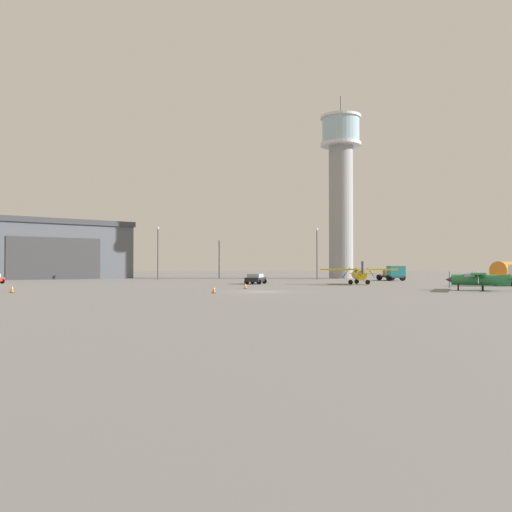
{
  "coord_description": "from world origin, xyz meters",
  "views": [
    {
      "loc": [
        1.81,
        -50.41,
        2.36
      ],
      "look_at": [
        -1.61,
        25.25,
        3.82
      ],
      "focal_mm": 37.91,
      "sensor_mm": 36.0,
      "label": 1
    }
  ],
  "objects_px": {
    "truck_flatbed_teal": "(393,273)",
    "light_post_north": "(219,254)",
    "truck_fuel_tanker_orange": "(511,272)",
    "airplane_yellow": "(359,274)",
    "traffic_cone_mid_apron": "(214,289)",
    "airplane_green": "(482,278)",
    "traffic_cone_near_right": "(12,289)",
    "light_post_west": "(317,249)",
    "control_tower": "(341,183)",
    "light_post_east": "(158,248)",
    "traffic_cone_near_left": "(245,286)",
    "car_black": "(256,278)"
  },
  "relations": [
    {
      "from": "truck_fuel_tanker_orange",
      "to": "light_post_west",
      "type": "relative_size",
      "value": 0.7
    },
    {
      "from": "airplane_green",
      "to": "traffic_cone_mid_apron",
      "type": "distance_m",
      "value": 26.18
    },
    {
      "from": "airplane_yellow",
      "to": "traffic_cone_near_right",
      "type": "distance_m",
      "value": 41.6
    },
    {
      "from": "truck_flatbed_teal",
      "to": "traffic_cone_near_left",
      "type": "height_order",
      "value": "truck_flatbed_teal"
    },
    {
      "from": "control_tower",
      "to": "light_post_north",
      "type": "xyz_separation_m",
      "value": [
        -23.94,
        -2.32,
        -14.26
      ]
    },
    {
      "from": "truck_flatbed_teal",
      "to": "traffic_cone_mid_apron",
      "type": "height_order",
      "value": "truck_flatbed_teal"
    },
    {
      "from": "airplane_green",
      "to": "traffic_cone_near_right",
      "type": "xyz_separation_m",
      "value": [
        -43.78,
        -5.87,
        -0.84
      ]
    },
    {
      "from": "control_tower",
      "to": "car_black",
      "type": "xyz_separation_m",
      "value": [
        -15.31,
        -35.01,
        -18.2
      ]
    },
    {
      "from": "truck_fuel_tanker_orange",
      "to": "traffic_cone_mid_apron",
      "type": "bearing_deg",
      "value": 169.45
    },
    {
      "from": "light_post_north",
      "to": "light_post_east",
      "type": "bearing_deg",
      "value": -136.84
    },
    {
      "from": "light_post_east",
      "to": "traffic_cone_near_left",
      "type": "xyz_separation_m",
      "value": [
        18.17,
        -38.26,
        -5.26
      ]
    },
    {
      "from": "truck_fuel_tanker_orange",
      "to": "traffic_cone_near_right",
      "type": "distance_m",
      "value": 55.86
    },
    {
      "from": "airplane_green",
      "to": "light_post_west",
      "type": "height_order",
      "value": "light_post_west"
    },
    {
      "from": "airplane_yellow",
      "to": "truck_fuel_tanker_orange",
      "type": "height_order",
      "value": "airplane_yellow"
    },
    {
      "from": "truck_flatbed_teal",
      "to": "traffic_cone_mid_apron",
      "type": "distance_m",
      "value": 48.91
    },
    {
      "from": "light_post_west",
      "to": "traffic_cone_mid_apron",
      "type": "height_order",
      "value": "light_post_west"
    },
    {
      "from": "traffic_cone_near_right",
      "to": "control_tower",
      "type": "bearing_deg",
      "value": 58.72
    },
    {
      "from": "airplane_yellow",
      "to": "traffic_cone_mid_apron",
      "type": "height_order",
      "value": "airplane_yellow"
    },
    {
      "from": "control_tower",
      "to": "light_post_west",
      "type": "height_order",
      "value": "control_tower"
    },
    {
      "from": "light_post_north",
      "to": "traffic_cone_near_left",
      "type": "height_order",
      "value": "light_post_north"
    },
    {
      "from": "airplane_green",
      "to": "truck_fuel_tanker_orange",
      "type": "height_order",
      "value": "truck_fuel_tanker_orange"
    },
    {
      "from": "truck_fuel_tanker_orange",
      "to": "light_post_north",
      "type": "height_order",
      "value": "light_post_north"
    },
    {
      "from": "airplane_yellow",
      "to": "truck_fuel_tanker_orange",
      "type": "xyz_separation_m",
      "value": [
        17.88,
        -3.8,
        0.25
      ]
    },
    {
      "from": "traffic_cone_near_left",
      "to": "traffic_cone_near_right",
      "type": "distance_m",
      "value": 22.64
    },
    {
      "from": "airplane_green",
      "to": "traffic_cone_near_right",
      "type": "bearing_deg",
      "value": 26.45
    },
    {
      "from": "control_tower",
      "to": "light_post_west",
      "type": "bearing_deg",
      "value": -118.75
    },
    {
      "from": "truck_fuel_tanker_orange",
      "to": "truck_flatbed_teal",
      "type": "distance_m",
      "value": 24.67
    },
    {
      "from": "traffic_cone_near_left",
      "to": "traffic_cone_mid_apron",
      "type": "height_order",
      "value": "traffic_cone_mid_apron"
    },
    {
      "from": "car_black",
      "to": "airplane_green",
      "type": "bearing_deg",
      "value": -116.81
    },
    {
      "from": "truck_fuel_tanker_orange",
      "to": "traffic_cone_near_left",
      "type": "xyz_separation_m",
      "value": [
        -31.85,
        -9.85,
        -1.34
      ]
    },
    {
      "from": "traffic_cone_near_left",
      "to": "traffic_cone_near_right",
      "type": "height_order",
      "value": "traffic_cone_near_right"
    },
    {
      "from": "truck_fuel_tanker_orange",
      "to": "car_black",
      "type": "height_order",
      "value": "truck_fuel_tanker_orange"
    },
    {
      "from": "control_tower",
      "to": "truck_flatbed_teal",
      "type": "distance_m",
      "value": 25.65
    },
    {
      "from": "airplane_yellow",
      "to": "airplane_green",
      "type": "bearing_deg",
      "value": -150.79
    },
    {
      "from": "airplane_green",
      "to": "light_post_east",
      "type": "relative_size",
      "value": 0.9
    },
    {
      "from": "light_post_north",
      "to": "light_post_west",
      "type": "bearing_deg",
      "value": -22.11
    },
    {
      "from": "control_tower",
      "to": "traffic_cone_mid_apron",
      "type": "bearing_deg",
      "value": -106.66
    },
    {
      "from": "airplane_yellow",
      "to": "car_black",
      "type": "relative_size",
      "value": 2.12
    },
    {
      "from": "control_tower",
      "to": "truck_fuel_tanker_orange",
      "type": "height_order",
      "value": "control_tower"
    },
    {
      "from": "truck_flatbed_teal",
      "to": "light_post_north",
      "type": "height_order",
      "value": "light_post_north"
    },
    {
      "from": "light_post_east",
      "to": "control_tower",
      "type": "bearing_deg",
      "value": 18.96
    },
    {
      "from": "control_tower",
      "to": "traffic_cone_near_right",
      "type": "height_order",
      "value": "control_tower"
    },
    {
      "from": "car_black",
      "to": "traffic_cone_near_left",
      "type": "bearing_deg",
      "value": -169.18
    },
    {
      "from": "control_tower",
      "to": "car_black",
      "type": "relative_size",
      "value": 7.61
    },
    {
      "from": "control_tower",
      "to": "traffic_cone_near_right",
      "type": "bearing_deg",
      "value": -121.28
    },
    {
      "from": "truck_fuel_tanker_orange",
      "to": "traffic_cone_mid_apron",
      "type": "relative_size",
      "value": 9.65
    },
    {
      "from": "truck_flatbed_teal",
      "to": "light_post_west",
      "type": "height_order",
      "value": "light_post_west"
    },
    {
      "from": "light_post_west",
      "to": "traffic_cone_near_left",
      "type": "height_order",
      "value": "light_post_west"
    },
    {
      "from": "airplane_green",
      "to": "truck_flatbed_teal",
      "type": "height_order",
      "value": "airplane_green"
    },
    {
      "from": "airplane_green",
      "to": "light_post_west",
      "type": "bearing_deg",
      "value": -54.66
    }
  ]
}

